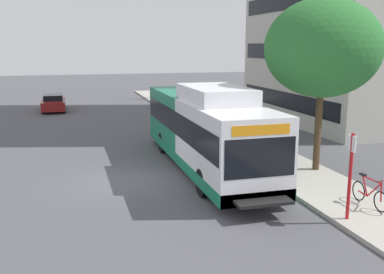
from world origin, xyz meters
name	(u,v)px	position (x,y,z in m)	size (l,w,h in m)	color
ground_plane	(106,140)	(0.00, 8.00, 0.00)	(120.00, 120.00, 0.00)	#4C4C51
sidewalk_curb	(235,139)	(7.00, 6.00, 0.07)	(3.00, 56.00, 0.14)	#A8A399
transit_bus	(205,129)	(3.63, 1.03, 1.70)	(2.58, 12.25, 3.65)	white
bus_stop_sign_pole	(350,170)	(5.92, -5.97, 1.65)	(0.10, 0.36, 2.60)	red
bicycle_parked	(370,193)	(7.24, -5.22, 0.56)	(0.52, 1.76, 1.02)	black
street_tree_near_stop	(323,48)	(7.92, -0.89, 5.11)	(4.62, 4.62, 6.94)	#4C3823
parked_car_far_lane	(54,103)	(-3.07, 20.89, 0.66)	(1.80, 4.50, 1.33)	maroon
lattice_comm_tower	(337,15)	(23.68, 22.31, 8.16)	(1.10, 1.10, 24.88)	#B7B7BC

